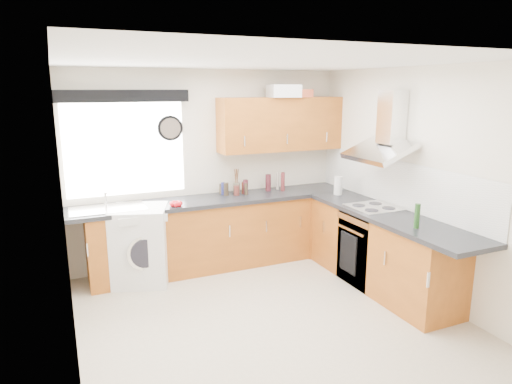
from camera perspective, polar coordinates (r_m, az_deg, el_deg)
name	(u,v)px	position (r m, az deg, el deg)	size (l,w,h in m)	color
ground_plane	(267,317)	(4.81, 1.40, -15.30)	(3.60, 3.60, 0.00)	beige
ceiling	(269,61)	(4.24, 1.60, 16.00)	(3.60, 3.60, 0.02)	white
wall_back	(209,168)	(6.00, -5.86, 3.03)	(3.60, 0.02, 2.50)	silver
wall_front	(395,261)	(2.90, 16.97, -8.25)	(3.60, 0.02, 2.50)	silver
wall_left	(65,218)	(3.96, -22.81, -3.05)	(0.02, 3.60, 2.50)	silver
wall_right	(414,182)	(5.36, 19.18, 1.20)	(0.02, 3.60, 2.50)	silver
window	(126,149)	(5.72, -15.99, 5.16)	(1.40, 0.02, 1.10)	silver
window_blind	(123,96)	(5.58, -16.26, 11.46)	(1.50, 0.18, 0.14)	black
splashback	(395,183)	(5.59, 16.98, 1.07)	(0.01, 3.00, 0.54)	white
base_cab_back	(210,235)	(5.90, -5.73, -5.35)	(3.00, 0.58, 0.86)	brown
base_cab_corner	(318,221)	(6.54, 7.77, -3.58)	(0.60, 0.60, 0.86)	brown
base_cab_right	(380,251)	(5.50, 15.25, -7.13)	(0.58, 2.10, 0.86)	brown
worktop_back	(217,200)	(5.80, -4.86, -0.98)	(3.60, 0.62, 0.05)	black
worktop_right	(391,217)	(5.25, 16.48, -2.96)	(0.62, 2.42, 0.05)	black
sink	(108,206)	(5.51, -18.06, -1.62)	(0.84, 0.46, 0.10)	silver
oven	(371,248)	(5.60, 14.20, -6.74)	(0.56, 0.58, 0.85)	black
hob_plate	(374,207)	(5.46, 14.49, -1.87)	(0.52, 0.52, 0.01)	silver
extractor_hood	(385,133)	(5.38, 15.84, 7.07)	(0.52, 0.78, 0.66)	silver
upper_cabinets	(281,124)	(6.13, 3.11, 8.47)	(1.70, 0.35, 0.70)	brown
washing_machine	(141,245)	(5.59, -14.22, -6.43)	(0.62, 0.60, 0.91)	silver
wall_clock	(171,128)	(5.76, -10.63, 7.84)	(0.31, 0.31, 0.04)	black
casserole	(284,91)	(6.01, 3.49, 12.49)	(0.39, 0.28, 0.16)	silver
storage_box	(302,93)	(6.14, 5.82, 12.18)	(0.22, 0.19, 0.10)	#C34F30
utensil_pot	(237,187)	(6.07, -2.44, 0.57)	(0.09, 0.09, 0.13)	#75705C
kitchen_roll	(338,185)	(6.03, 10.23, 0.81)	(0.11, 0.11, 0.24)	silver
tomato_cluster	(176,204)	(5.44, -9.98, -1.46)	(0.13, 0.13, 0.06)	red
jar_0	(246,187)	(5.97, -1.31, 0.63)	(0.07, 0.07, 0.19)	#451820
jar_1	(268,183)	(6.15, 1.53, 1.19)	(0.07, 0.07, 0.23)	#481921
jar_2	(226,189)	(5.90, -3.76, 0.36)	(0.06, 0.06, 0.17)	#2D2419
jar_3	(223,189)	(5.95, -4.10, 0.44)	(0.06, 0.06, 0.16)	navy
jar_4	(222,189)	(6.00, -4.28, 0.39)	(0.07, 0.07, 0.13)	#3E3322
jar_5	(237,190)	(5.90, -2.45, 0.19)	(0.08, 0.08, 0.13)	#51221D
jar_6	(246,189)	(5.92, -1.27, 0.35)	(0.04, 0.04, 0.15)	#342B1D
jar_7	(283,182)	(6.16, 3.37, 1.31)	(0.05, 0.05, 0.25)	#5B2023
jar_8	(278,181)	(6.23, 2.71, 1.39)	(0.04, 0.04, 0.24)	#B0A596
jar_9	(244,188)	(6.00, -1.55, 0.54)	(0.06, 0.06, 0.15)	#512011
bottle_0	(417,216)	(4.78, 19.49, -2.85)	(0.05, 0.05, 0.25)	#1B4117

